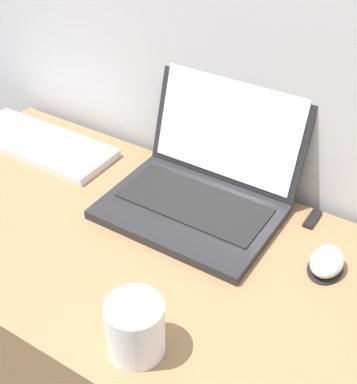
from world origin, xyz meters
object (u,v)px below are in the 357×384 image
Objects in this scene: usb_stick at (312,219)px; laptop at (203,181)px; drink_cup at (135,327)px; computer_mouse at (327,262)px; external_keyboard at (40,144)px.

laptop is at bearing -163.71° from usb_stick.
drink_cup is 0.47m from usb_stick.
drink_cup is at bearing -120.40° from computer_mouse.
computer_mouse is at bearing -10.68° from laptop.
drink_cup is at bearing -74.94° from laptop.
laptop reaches higher than computer_mouse.
external_keyboard reaches higher than usb_stick.
laptop is at bearing 105.06° from drink_cup.
external_keyboard is 6.54× the size of usb_stick.
computer_mouse is 1.46× the size of usb_stick.
drink_cup is at bearing -104.98° from usb_stick.
laptop reaches higher than external_keyboard.
laptop is 5.94× the size of usb_stick.
laptop reaches higher than drink_cup.
usb_stick is (0.22, 0.07, -0.05)m from laptop.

